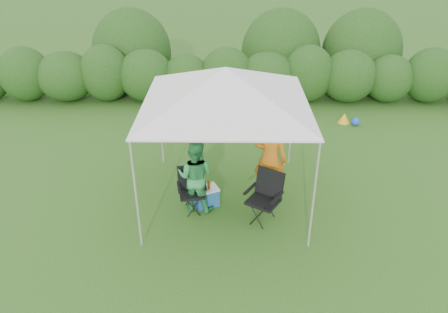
{
  "coord_description": "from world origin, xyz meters",
  "views": [
    {
      "loc": [
        0.05,
        -7.11,
        5.21
      ],
      "look_at": [
        -0.03,
        0.4,
        1.05
      ],
      "focal_mm": 35.0,
      "sensor_mm": 36.0,
      "label": 1
    }
  ],
  "objects_px": {
    "man": "(270,159)",
    "woman": "(195,176)",
    "chair_left": "(191,186)",
    "chair_right": "(266,193)",
    "cooler": "(206,196)",
    "canopy": "(226,86)"
  },
  "relations": [
    {
      "from": "chair_left",
      "to": "man",
      "type": "xyz_separation_m",
      "value": [
        1.56,
        0.34,
        0.44
      ]
    },
    {
      "from": "chair_right",
      "to": "chair_left",
      "type": "bearing_deg",
      "value": -161.18
    },
    {
      "from": "chair_right",
      "to": "man",
      "type": "height_order",
      "value": "man"
    },
    {
      "from": "canopy",
      "to": "chair_right",
      "type": "bearing_deg",
      "value": -41.37
    },
    {
      "from": "chair_right",
      "to": "chair_left",
      "type": "relative_size",
      "value": 1.12
    },
    {
      "from": "canopy",
      "to": "woman",
      "type": "bearing_deg",
      "value": -148.88
    },
    {
      "from": "canopy",
      "to": "woman",
      "type": "distance_m",
      "value": 1.84
    },
    {
      "from": "man",
      "to": "woman",
      "type": "distance_m",
      "value": 1.53
    },
    {
      "from": "woman",
      "to": "cooler",
      "type": "distance_m",
      "value": 0.59
    },
    {
      "from": "canopy",
      "to": "cooler",
      "type": "distance_m",
      "value": 2.31
    },
    {
      "from": "canopy",
      "to": "man",
      "type": "height_order",
      "value": "canopy"
    },
    {
      "from": "man",
      "to": "woman",
      "type": "height_order",
      "value": "man"
    },
    {
      "from": "woman",
      "to": "cooler",
      "type": "height_order",
      "value": "woman"
    },
    {
      "from": "woman",
      "to": "cooler",
      "type": "bearing_deg",
      "value": -140.25
    },
    {
      "from": "chair_left",
      "to": "woman",
      "type": "distance_m",
      "value": 0.25
    },
    {
      "from": "chair_right",
      "to": "woman",
      "type": "height_order",
      "value": "woman"
    },
    {
      "from": "woman",
      "to": "chair_right",
      "type": "bearing_deg",
      "value": 179.19
    },
    {
      "from": "man",
      "to": "cooler",
      "type": "xyz_separation_m",
      "value": [
        -1.28,
        -0.24,
        -0.74
      ]
    },
    {
      "from": "chair_left",
      "to": "chair_right",
      "type": "bearing_deg",
      "value": -23.17
    },
    {
      "from": "chair_left",
      "to": "man",
      "type": "bearing_deg",
      "value": 2.0
    },
    {
      "from": "chair_left",
      "to": "cooler",
      "type": "bearing_deg",
      "value": 9.13
    },
    {
      "from": "chair_left",
      "to": "canopy",
      "type": "bearing_deg",
      "value": 17.44
    }
  ]
}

